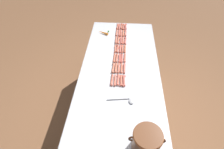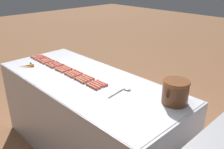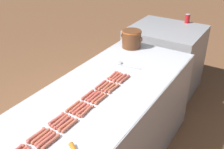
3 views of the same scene
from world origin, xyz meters
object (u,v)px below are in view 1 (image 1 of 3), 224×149
hot_dog_15 (121,33)px  hot_dog_27 (115,80)px  hot_dog_4 (125,58)px  hot_dog_9 (123,41)px  hot_dog_2 (125,41)px  hot_dog_13 (121,80)px  bean_pot (147,140)px  carrot (103,32)px  hot_dog_3 (125,49)px  hot_dog_34 (112,80)px  hot_dog_20 (118,80)px  hot_dog_12 (122,68)px  hot_dog_21 (119,26)px  hot_dog_30 (116,40)px  hot_dog_11 (122,58)px  hot_dog_10 (122,49)px  hot_dog_1 (125,33)px  hot_dog_5 (124,68)px  hot_dog_19 (119,68)px  hot_dog_18 (120,58)px  hot_dog_25 (117,58)px  hot_dog_7 (124,27)px  hot_dog_29 (117,33)px  hot_dog_28 (118,27)px  hot_dog_0 (126,27)px  hot_dog_24 (118,49)px  hot_dog_23 (118,40)px  hot_dog_31 (115,49)px  hot_dog_6 (124,81)px  hot_dog_8 (123,33)px  hot_dog_14 (122,26)px  hot_dog_17 (120,49)px  hot_dog_32 (114,58)px  hot_dog_16 (121,40)px  hot_dog_26 (116,68)px  hot_dog_33 (113,68)px

hot_dog_15 → hot_dog_27: bearing=88.3°
hot_dog_4 → hot_dog_9: size_ratio=1.00×
hot_dog_2 → hot_dog_13: same height
bean_pot → carrot: 1.71m
hot_dog_3 → hot_dog_34: same height
hot_dog_4 → hot_dog_20: (0.06, 0.37, 0.00)m
hot_dog_12 → carrot: (0.29, -0.74, 0.00)m
hot_dog_2 → hot_dog_21: 0.39m
hot_dog_3 → carrot: 0.49m
hot_dog_30 → hot_dog_11: bearing=103.7°
hot_dog_4 → hot_dog_10: (0.03, -0.18, 0.00)m
hot_dog_30 → hot_dog_34: (0.00, 0.76, 0.00)m
hot_dog_1 → hot_dog_5: bearing=90.2°
hot_dog_19 → hot_dog_34: 0.20m
hot_dog_18 → hot_dog_25: same height
hot_dog_7 → hot_dog_4: bearing=92.8°
hot_dog_9 → hot_dog_29: size_ratio=1.00×
hot_dog_13 → hot_dog_28: (0.09, -1.12, 0.00)m
hot_dog_0 → carrot: bearing=31.7°
hot_dog_24 → hot_dog_34: bearing=86.6°
hot_dog_23 → hot_dog_31: same height
hot_dog_6 → hot_dog_27: bearing=0.1°
hot_dog_20 → hot_dog_21: size_ratio=1.00×
hot_dog_6 → hot_dog_27: same height
hot_dog_7 → hot_dog_27: (0.06, 1.13, 0.00)m
carrot → hot_dog_8: bearing=-179.2°
hot_dog_14 → hot_dog_27: bearing=88.5°
hot_dog_1 → hot_dog_17: (0.06, 0.38, 0.00)m
hot_dog_12 → hot_dog_27: 0.21m
hot_dog_0 → hot_dog_12: same height
hot_dog_6 → hot_dog_32: (0.13, -0.38, 0.00)m
hot_dog_4 → hot_dog_34: (0.13, 0.38, 0.00)m
hot_dog_5 → carrot: (0.32, -0.74, 0.00)m
hot_dog_9 → hot_dog_5: bearing=93.4°
hot_dog_1 → hot_dog_30: (0.13, 0.19, 0.00)m
hot_dog_13 → hot_dog_21: (0.07, -1.13, 0.00)m
hot_dog_1 → hot_dog_2: bearing=90.6°
hot_dog_16 → hot_dog_23: (0.03, -0.00, 0.00)m
hot_dog_0 → hot_dog_26: same height
hot_dog_28 → hot_dog_26: bearing=91.7°
hot_dog_1 → hot_dog_24: bearing=76.4°
hot_dog_20 → carrot: 0.96m
hot_dog_10 → carrot: carrot is taller
hot_dog_8 → hot_dog_33: 0.76m
hot_dog_29 → hot_dog_19: bearing=94.8°
hot_dog_6 → hot_dog_15: same height
hot_dog_2 → hot_dog_23: same height
hot_dog_11 → hot_dog_28: same height
hot_dog_26 → carrot: bearing=-73.1°
hot_dog_1 → hot_dog_12: (0.03, 0.75, 0.00)m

